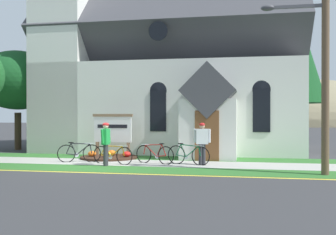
% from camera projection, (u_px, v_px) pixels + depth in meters
% --- Properties ---
extents(ground, '(140.00, 140.00, 0.00)m').
position_uv_depth(ground, '(121.00, 156.00, 18.70)').
color(ground, '#333335').
extents(sidewalk_slab, '(32.00, 2.06, 0.01)m').
position_uv_depth(sidewalk_slab, '(144.00, 163.00, 15.76)').
color(sidewalk_slab, '#A8A59E').
rests_on(sidewalk_slab, ground).
extents(grass_verge, '(32.00, 1.69, 0.01)m').
position_uv_depth(grass_verge, '(130.00, 169.00, 13.92)').
color(grass_verge, '#2D6628').
rests_on(grass_verge, ground).
extents(church_lawn, '(24.00, 1.76, 0.01)m').
position_uv_depth(church_lawn, '(154.00, 158.00, 17.64)').
color(church_lawn, '#2D6628').
rests_on(church_lawn, ground).
extents(curb_paint_stripe, '(28.00, 0.16, 0.01)m').
position_uv_depth(curb_paint_stripe, '(122.00, 174.00, 12.94)').
color(curb_paint_stripe, yellow).
rests_on(curb_paint_stripe, ground).
extents(church_building, '(13.91, 10.43, 12.87)m').
position_uv_depth(church_building, '(166.00, 69.00, 22.49)').
color(church_building, silver).
rests_on(church_building, ground).
extents(church_sign, '(1.91, 0.26, 1.96)m').
position_uv_depth(church_sign, '(113.00, 129.00, 17.90)').
color(church_sign, '#7F6047').
rests_on(church_sign, ground).
extents(flower_bed, '(2.48, 2.48, 0.34)m').
position_uv_depth(flower_bed, '(109.00, 157.00, 17.39)').
color(flower_bed, '#382319').
rests_on(flower_bed, ground).
extents(bicycle_blue, '(1.71, 0.56, 0.84)m').
position_uv_depth(bicycle_blue, '(188.00, 155.00, 15.27)').
color(bicycle_blue, black).
rests_on(bicycle_blue, ground).
extents(bicycle_red, '(1.71, 0.48, 0.84)m').
position_uv_depth(bicycle_red, '(79.00, 153.00, 16.05)').
color(bicycle_red, black).
rests_on(bicycle_red, ground).
extents(bicycle_black, '(1.73, 0.45, 0.77)m').
position_uv_depth(bicycle_black, '(112.00, 155.00, 15.43)').
color(bicycle_black, black).
rests_on(bicycle_black, ground).
extents(bicycle_silver, '(1.67, 0.70, 0.84)m').
position_uv_depth(bicycle_silver, '(155.00, 154.00, 15.59)').
color(bicycle_silver, black).
rests_on(bicycle_silver, ground).
extents(cyclist_in_white_jersey, '(0.26, 0.73, 1.63)m').
position_uv_depth(cyclist_in_white_jersey, '(106.00, 141.00, 14.92)').
color(cyclist_in_white_jersey, '#2D2D33').
rests_on(cyclist_in_white_jersey, ground).
extents(cyclist_in_blue_jersey, '(0.65, 0.30, 1.62)m').
position_uv_depth(cyclist_in_blue_jersey, '(202.00, 140.00, 15.15)').
color(cyclist_in_blue_jersey, '#2D2D33').
rests_on(cyclist_in_blue_jersey, ground).
extents(utility_pole, '(3.12, 0.28, 7.82)m').
position_uv_depth(utility_pole, '(322.00, 39.00, 12.69)').
color(utility_pole, brown).
rests_on(utility_pole, ground).
extents(roadside_conifer, '(3.88, 3.88, 9.03)m').
position_uv_depth(roadside_conifer, '(288.00, 42.00, 20.88)').
color(roadside_conifer, '#3D2D1E').
rests_on(roadside_conifer, ground).
extents(yard_deciduous_tree, '(4.43, 4.43, 5.43)m').
position_uv_depth(yard_deciduous_tree, '(18.00, 81.00, 21.82)').
color(yard_deciduous_tree, '#3D2D1E').
rests_on(yard_deciduous_tree, ground).
extents(distant_hill, '(82.01, 39.42, 18.34)m').
position_uv_depth(distant_hill, '(249.00, 124.00, 80.09)').
color(distant_hill, '#847A5B').
rests_on(distant_hill, ground).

